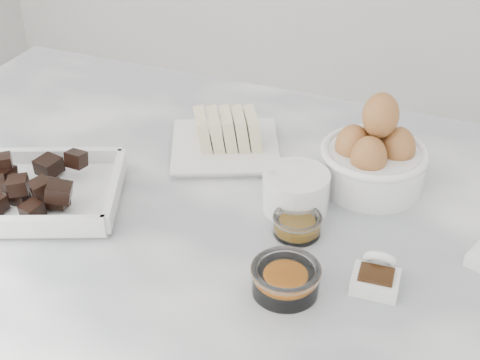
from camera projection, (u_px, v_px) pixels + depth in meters
name	position (u px, v px, depth m)	size (l,w,h in m)	color
marble_slab	(219.00, 224.00, 0.93)	(1.20, 0.80, 0.04)	silver
chocolate_dish	(32.00, 186.00, 0.93)	(0.29, 0.26, 0.06)	white
butter_plate	(223.00, 137.00, 1.04)	(0.22, 0.22, 0.07)	white
sugar_ramekin	(296.00, 189.00, 0.91)	(0.09, 0.09, 0.05)	white
egg_bowl	(374.00, 157.00, 0.95)	(0.15, 0.15, 0.15)	white
honey_bowl	(297.00, 224.00, 0.87)	(0.07, 0.07, 0.03)	white
zest_bowl	(286.00, 278.00, 0.78)	(0.08, 0.08, 0.04)	white
vanilla_spoon	(376.00, 276.00, 0.79)	(0.06, 0.07, 0.04)	white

